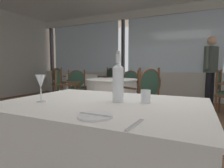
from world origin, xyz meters
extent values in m
plane|color=brown|center=(0.00, 0.00, 0.00)|extent=(13.09, 13.09, 0.00)
cube|color=beige|center=(0.00, 3.57, 0.42)|extent=(10.07, 0.12, 0.85)
cube|color=beige|center=(0.00, 3.57, 2.70)|extent=(10.07, 0.12, 0.25)
cube|color=silver|center=(-3.16, 3.59, 1.71)|extent=(2.78, 0.02, 1.73)
cube|color=#333338|center=(-4.73, 3.57, 1.71)|extent=(0.08, 0.14, 1.73)
cube|color=silver|center=(0.00, 3.59, 1.71)|extent=(2.78, 0.02, 1.73)
cube|color=#333338|center=(-1.58, 3.57, 1.71)|extent=(0.08, 0.14, 1.73)
cube|color=white|center=(0.12, -1.12, 0.76)|extent=(1.38, 0.98, 0.02)
cube|color=white|center=(0.12, -1.12, 0.37)|extent=(1.34, 0.95, 0.75)
cylinder|color=white|center=(0.27, -1.48, 0.77)|extent=(0.18, 0.18, 0.01)
cube|color=silver|center=(0.27, -1.48, 0.78)|extent=(0.18, 0.02, 0.00)
cube|color=silver|center=(0.48, -1.52, 0.77)|extent=(0.03, 0.17, 0.00)
cylinder|color=white|center=(0.22, -1.07, 0.89)|extent=(0.08, 0.08, 0.24)
cone|color=white|center=(0.22, -1.07, 1.02)|extent=(0.08, 0.08, 0.03)
cylinder|color=white|center=(0.22, -1.07, 1.07)|extent=(0.04, 0.04, 0.06)
sphere|color=silver|center=(0.22, -1.07, 1.11)|extent=(0.03, 0.03, 0.03)
cylinder|color=white|center=(-0.27, -1.31, 0.77)|extent=(0.06, 0.06, 0.00)
cylinder|color=white|center=(-0.27, -1.31, 0.82)|extent=(0.01, 0.01, 0.10)
cone|color=white|center=(-0.27, -1.31, 0.91)|extent=(0.07, 0.07, 0.09)
cylinder|color=white|center=(0.40, -1.02, 0.81)|extent=(0.07, 0.07, 0.09)
cylinder|color=brown|center=(1.20, 2.34, 0.20)|extent=(0.04, 0.04, 0.41)
cylinder|color=brown|center=(1.10, 1.95, 0.20)|extent=(0.04, 0.04, 0.41)
cylinder|color=brown|center=(1.20, 2.34, 0.70)|extent=(0.04, 0.04, 0.50)
cylinder|color=brown|center=(1.10, 1.95, 0.70)|extent=(0.04, 0.04, 0.50)
ellipsoid|color=#284738|center=(1.13, 2.15, 0.73)|extent=(0.15, 0.39, 0.42)
torus|color=brown|center=(1.13, 2.15, 0.73)|extent=(0.14, 0.42, 0.43)
cylinder|color=white|center=(-0.83, 1.06, 0.76)|extent=(1.04, 1.04, 0.02)
cylinder|color=white|center=(-0.83, 1.06, 0.37)|extent=(1.00, 1.00, 0.75)
cube|color=brown|center=(-0.10, 0.61, 0.44)|extent=(0.63, 0.63, 0.05)
cube|color=#284738|center=(-0.10, 0.61, 0.49)|extent=(0.58, 0.58, 0.04)
cylinder|color=brown|center=(-0.38, 0.54, 0.21)|extent=(0.04, 0.04, 0.42)
cylinder|color=brown|center=(-0.17, 0.88, 0.21)|extent=(0.04, 0.04, 0.42)
cylinder|color=brown|center=(-0.04, 0.33, 0.21)|extent=(0.04, 0.04, 0.42)
cylinder|color=brown|center=(0.17, 0.67, 0.21)|extent=(0.04, 0.04, 0.42)
cylinder|color=brown|center=(-0.04, 0.33, 0.73)|extent=(0.04, 0.04, 0.53)
cylinder|color=brown|center=(0.17, 0.67, 0.73)|extent=(0.04, 0.04, 0.53)
ellipsoid|color=#284738|center=(0.08, 0.49, 0.76)|extent=(0.25, 0.36, 0.45)
torus|color=brown|center=(0.08, 0.49, 0.76)|extent=(0.27, 0.41, 0.46)
cube|color=brown|center=(-0.25, 0.40, 0.69)|extent=(0.33, 0.22, 0.03)
cylinder|color=brown|center=(-0.37, 0.48, 0.58)|extent=(0.03, 0.03, 0.22)
cube|color=brown|center=(0.01, 0.83, 0.69)|extent=(0.33, 0.22, 0.03)
cylinder|color=brown|center=(-0.11, 0.90, 0.58)|extent=(0.03, 0.03, 0.22)
cube|color=brown|center=(-0.80, 1.92, 0.42)|extent=(0.47, 0.47, 0.05)
cube|color=#284738|center=(-0.80, 1.92, 0.47)|extent=(0.44, 0.44, 0.04)
cylinder|color=brown|center=(-0.61, 1.71, 0.20)|extent=(0.04, 0.04, 0.40)
cylinder|color=brown|center=(-1.01, 1.72, 0.20)|extent=(0.04, 0.04, 0.40)
cylinder|color=brown|center=(-0.60, 2.11, 0.20)|extent=(0.04, 0.04, 0.40)
cylinder|color=brown|center=(-1.00, 2.12, 0.20)|extent=(0.04, 0.04, 0.40)
cylinder|color=brown|center=(-0.60, 2.11, 0.69)|extent=(0.04, 0.04, 0.48)
cylinder|color=brown|center=(-1.00, 2.12, 0.69)|extent=(0.04, 0.04, 0.48)
ellipsoid|color=#284738|center=(-0.80, 2.13, 0.71)|extent=(0.39, 0.06, 0.40)
torus|color=brown|center=(-0.80, 2.13, 0.71)|extent=(0.42, 0.05, 0.42)
cube|color=brown|center=(-0.55, 1.89, 0.67)|extent=(0.05, 0.37, 0.03)
cylinder|color=brown|center=(-0.56, 1.75, 0.56)|extent=(0.03, 0.03, 0.22)
cube|color=brown|center=(-1.05, 1.90, 0.67)|extent=(0.05, 0.37, 0.03)
cylinder|color=brown|center=(-1.06, 1.76, 0.56)|extent=(0.03, 0.03, 0.22)
cube|color=brown|center=(-1.59, 0.65, 0.44)|extent=(0.62, 0.62, 0.05)
cube|color=#284738|center=(-1.59, 0.65, 0.49)|extent=(0.57, 0.57, 0.04)
cylinder|color=brown|center=(-1.50, 0.92, 0.21)|extent=(0.04, 0.04, 0.42)
cylinder|color=brown|center=(-1.32, 0.57, 0.21)|extent=(0.04, 0.04, 0.42)
cylinder|color=brown|center=(-1.86, 0.74, 0.21)|extent=(0.04, 0.04, 0.42)
cylinder|color=brown|center=(-1.67, 0.38, 0.21)|extent=(0.04, 0.04, 0.42)
cylinder|color=brown|center=(-1.86, 0.74, 0.71)|extent=(0.04, 0.04, 0.49)
cylinder|color=brown|center=(-1.67, 0.38, 0.71)|extent=(0.04, 0.04, 0.49)
ellipsoid|color=#284738|center=(-1.78, 0.55, 0.74)|extent=(0.23, 0.37, 0.41)
torus|color=brown|center=(-1.78, 0.55, 0.74)|extent=(0.23, 0.39, 0.42)
cube|color=brown|center=(-1.69, 0.88, 0.69)|extent=(0.34, 0.21, 0.03)
cylinder|color=brown|center=(-1.56, 0.95, 0.58)|extent=(0.03, 0.03, 0.22)
cube|color=brown|center=(-1.45, 0.44, 0.69)|extent=(0.34, 0.21, 0.03)
cylinder|color=brown|center=(-1.33, 0.51, 0.58)|extent=(0.03, 0.03, 0.22)
cylinder|color=white|center=(-2.52, 2.48, 0.76)|extent=(1.00, 1.00, 0.02)
cylinder|color=white|center=(-2.52, 2.48, 0.37)|extent=(0.97, 0.97, 0.75)
cube|color=brown|center=(-2.06, 3.19, 0.43)|extent=(0.64, 0.64, 0.05)
cube|color=#284738|center=(-2.06, 3.19, 0.47)|extent=(0.59, 0.59, 0.04)
cylinder|color=brown|center=(-2.00, 2.91, 0.20)|extent=(0.04, 0.04, 0.41)
cylinder|color=brown|center=(-2.34, 3.13, 0.20)|extent=(0.04, 0.04, 0.41)
cylinder|color=brown|center=(-1.79, 3.25, 0.20)|extent=(0.04, 0.04, 0.41)
cylinder|color=brown|center=(-2.12, 3.46, 0.20)|extent=(0.04, 0.04, 0.41)
cylinder|color=brown|center=(-1.79, 3.25, 0.72)|extent=(0.04, 0.04, 0.53)
cylinder|color=brown|center=(-2.12, 3.46, 0.72)|extent=(0.04, 0.04, 0.53)
ellipsoid|color=#284738|center=(-1.95, 3.37, 0.75)|extent=(0.36, 0.25, 0.45)
torus|color=brown|center=(-1.95, 3.37, 0.75)|extent=(0.40, 0.28, 0.46)
cube|color=brown|center=(-1.86, 3.03, 0.68)|extent=(0.23, 0.33, 0.03)
cylinder|color=brown|center=(-1.94, 2.92, 0.57)|extent=(0.03, 0.03, 0.22)
cube|color=brown|center=(-2.28, 3.31, 0.68)|extent=(0.23, 0.33, 0.03)
cylinder|color=brown|center=(-2.36, 3.19, 0.57)|extent=(0.03, 0.03, 0.22)
cube|color=brown|center=(-3.36, 2.52, 0.44)|extent=(0.48, 0.48, 0.05)
cube|color=#284738|center=(-3.36, 2.52, 0.48)|extent=(0.44, 0.44, 0.04)
cylinder|color=brown|center=(-3.15, 2.71, 0.21)|extent=(0.04, 0.04, 0.42)
cylinder|color=brown|center=(-3.17, 2.31, 0.21)|extent=(0.04, 0.04, 0.42)
cylinder|color=brown|center=(-3.55, 2.73, 0.21)|extent=(0.04, 0.04, 0.42)
cylinder|color=brown|center=(-3.57, 2.33, 0.21)|extent=(0.04, 0.04, 0.42)
cylinder|color=brown|center=(-3.55, 2.73, 0.73)|extent=(0.04, 0.04, 0.53)
cylinder|color=brown|center=(-3.57, 2.33, 0.73)|extent=(0.04, 0.04, 0.53)
ellipsoid|color=#284738|center=(-3.57, 2.53, 0.75)|extent=(0.07, 0.39, 0.44)
torus|color=brown|center=(-3.57, 2.53, 0.75)|extent=(0.05, 0.45, 0.45)
cube|color=brown|center=(-3.33, 2.77, 0.69)|extent=(0.37, 0.05, 0.03)
cylinder|color=brown|center=(-3.19, 2.76, 0.58)|extent=(0.03, 0.03, 0.22)
cube|color=brown|center=(-3.35, 2.27, 0.69)|extent=(0.37, 0.05, 0.03)
cylinder|color=brown|center=(-3.21, 2.26, 0.58)|extent=(0.03, 0.03, 0.22)
cube|color=brown|center=(-2.14, 1.73, 0.42)|extent=(0.62, 0.62, 0.05)
cube|color=#284738|center=(-2.14, 1.73, 0.46)|extent=(0.57, 0.57, 0.04)
cylinder|color=brown|center=(-2.40, 1.82, 0.20)|extent=(0.04, 0.04, 0.39)
cylinder|color=brown|center=(-2.05, 2.00, 0.20)|extent=(0.04, 0.04, 0.39)
cylinder|color=brown|center=(-2.22, 1.46, 0.20)|extent=(0.04, 0.04, 0.39)
cylinder|color=brown|center=(-1.87, 1.65, 0.20)|extent=(0.04, 0.04, 0.39)
cylinder|color=brown|center=(-2.22, 1.46, 0.69)|extent=(0.04, 0.04, 0.50)
cylinder|color=brown|center=(-1.87, 1.65, 0.69)|extent=(0.04, 0.04, 0.50)
ellipsoid|color=#284738|center=(-2.04, 1.54, 0.72)|extent=(0.37, 0.22, 0.42)
torus|color=brown|center=(-2.04, 1.54, 0.72)|extent=(0.40, 0.23, 0.43)
cube|color=brown|center=(-2.37, 1.64, 0.66)|extent=(0.20, 0.34, 0.03)
cylinder|color=brown|center=(-2.43, 1.76, 0.55)|extent=(0.03, 0.03, 0.22)
cube|color=brown|center=(-1.92, 1.86, 0.66)|extent=(0.20, 0.34, 0.03)
cylinder|color=brown|center=(-1.99, 1.99, 0.55)|extent=(0.03, 0.03, 0.22)
cylinder|color=black|center=(0.99, 2.91, 0.43)|extent=(0.13, 0.13, 0.87)
cylinder|color=black|center=(1.08, 3.07, 0.43)|extent=(0.13, 0.13, 0.87)
cube|color=#424C42|center=(1.04, 2.99, 1.20)|extent=(0.34, 0.41, 0.65)
sphere|color=tan|center=(1.04, 2.99, 1.66)|extent=(0.22, 0.22, 0.22)
cylinder|color=#424C42|center=(0.94, 2.79, 1.23)|extent=(0.09, 0.09, 0.55)
cylinder|color=#424C42|center=(1.14, 3.18, 1.23)|extent=(0.09, 0.09, 0.55)
camera|label=1|loc=(0.71, -2.23, 1.01)|focal=29.03mm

